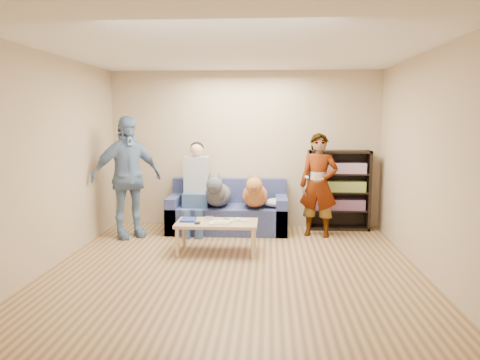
# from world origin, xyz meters

# --- Properties ---
(ground) EXTENTS (5.00, 5.00, 0.00)m
(ground) POSITION_xyz_m (0.00, 0.00, 0.00)
(ground) COLOR brown
(ground) RESTS_ON ground
(ceiling) EXTENTS (5.00, 5.00, 0.00)m
(ceiling) POSITION_xyz_m (0.00, 0.00, 2.60)
(ceiling) COLOR white
(ceiling) RESTS_ON ground
(wall_back) EXTENTS (4.50, 0.00, 4.50)m
(wall_back) POSITION_xyz_m (0.00, 2.50, 1.30)
(wall_back) COLOR tan
(wall_back) RESTS_ON ground
(wall_front) EXTENTS (4.50, 0.00, 4.50)m
(wall_front) POSITION_xyz_m (0.00, -2.50, 1.30)
(wall_front) COLOR tan
(wall_front) RESTS_ON ground
(wall_left) EXTENTS (0.00, 5.00, 5.00)m
(wall_left) POSITION_xyz_m (-2.25, 0.00, 1.30)
(wall_left) COLOR tan
(wall_left) RESTS_ON ground
(wall_right) EXTENTS (0.00, 5.00, 5.00)m
(wall_right) POSITION_xyz_m (2.25, 0.00, 1.30)
(wall_right) COLOR tan
(wall_right) RESTS_ON ground
(blanket) EXTENTS (0.39, 0.33, 0.14)m
(blanket) POSITION_xyz_m (0.53, 1.94, 0.50)
(blanket) COLOR #B2B2B7
(blanket) RESTS_ON sofa
(person_standing_right) EXTENTS (0.66, 0.51, 1.60)m
(person_standing_right) POSITION_xyz_m (1.17, 1.83, 0.80)
(person_standing_right) COLOR gray
(person_standing_right) RESTS_ON ground
(person_standing_left) EXTENTS (1.14, 1.01, 1.85)m
(person_standing_left) POSITION_xyz_m (-1.75, 1.59, 0.93)
(person_standing_left) COLOR #7088B3
(person_standing_left) RESTS_ON ground
(held_controller) EXTENTS (0.05, 0.11, 0.03)m
(held_controller) POSITION_xyz_m (0.97, 1.63, 0.95)
(held_controller) COLOR white
(held_controller) RESTS_ON person_standing_right
(notebook_blue) EXTENTS (0.20, 0.26, 0.03)m
(notebook_blue) POSITION_xyz_m (-0.69, 0.90, 0.43)
(notebook_blue) COLOR #1B2F96
(notebook_blue) RESTS_ON coffee_table
(papers) EXTENTS (0.26, 0.20, 0.02)m
(papers) POSITION_xyz_m (-0.24, 0.75, 0.43)
(papers) COLOR silver
(papers) RESTS_ON coffee_table
(magazine) EXTENTS (0.22, 0.17, 0.01)m
(magazine) POSITION_xyz_m (-0.21, 0.77, 0.44)
(magazine) COLOR beige
(magazine) RESTS_ON coffee_table
(camera_silver) EXTENTS (0.11, 0.06, 0.05)m
(camera_silver) POSITION_xyz_m (-0.41, 0.97, 0.45)
(camera_silver) COLOR #BBBBC0
(camera_silver) RESTS_ON coffee_table
(controller_a) EXTENTS (0.04, 0.13, 0.03)m
(controller_a) POSITION_xyz_m (-0.01, 0.95, 0.43)
(controller_a) COLOR silver
(controller_a) RESTS_ON coffee_table
(controller_b) EXTENTS (0.09, 0.06, 0.03)m
(controller_b) POSITION_xyz_m (0.07, 0.87, 0.43)
(controller_b) COLOR white
(controller_b) RESTS_ON coffee_table
(headphone_cup_a) EXTENTS (0.07, 0.07, 0.02)m
(headphone_cup_a) POSITION_xyz_m (-0.09, 0.83, 0.43)
(headphone_cup_a) COLOR white
(headphone_cup_a) RESTS_ON coffee_table
(headphone_cup_b) EXTENTS (0.07, 0.07, 0.02)m
(headphone_cup_b) POSITION_xyz_m (-0.09, 0.91, 0.43)
(headphone_cup_b) COLOR white
(headphone_cup_b) RESTS_ON coffee_table
(pen_orange) EXTENTS (0.13, 0.06, 0.01)m
(pen_orange) POSITION_xyz_m (-0.31, 0.69, 0.42)
(pen_orange) COLOR orange
(pen_orange) RESTS_ON coffee_table
(pen_black) EXTENTS (0.13, 0.08, 0.01)m
(pen_black) POSITION_xyz_m (-0.17, 1.03, 0.42)
(pen_black) COLOR black
(pen_black) RESTS_ON coffee_table
(wallet) EXTENTS (0.07, 0.12, 0.02)m
(wallet) POSITION_xyz_m (-0.54, 0.73, 0.43)
(wallet) COLOR black
(wallet) RESTS_ON coffee_table
(sofa) EXTENTS (1.90, 0.85, 0.82)m
(sofa) POSITION_xyz_m (-0.25, 2.10, 0.28)
(sofa) COLOR #515B93
(sofa) RESTS_ON ground
(person_seated) EXTENTS (0.40, 0.73, 1.47)m
(person_seated) POSITION_xyz_m (-0.75, 1.97, 0.77)
(person_seated) COLOR #3C5A84
(person_seated) RESTS_ON sofa
(dog_gray) EXTENTS (0.41, 1.25, 0.59)m
(dog_gray) POSITION_xyz_m (-0.40, 1.92, 0.64)
(dog_gray) COLOR #4E5259
(dog_gray) RESTS_ON sofa
(dog_tan) EXTENTS (0.41, 1.16, 0.59)m
(dog_tan) POSITION_xyz_m (0.19, 1.90, 0.63)
(dog_tan) COLOR #B16236
(dog_tan) RESTS_ON sofa
(coffee_table) EXTENTS (1.10, 0.60, 0.42)m
(coffee_table) POSITION_xyz_m (-0.29, 0.85, 0.37)
(coffee_table) COLOR tan
(coffee_table) RESTS_ON ground
(bookshelf) EXTENTS (1.00, 0.34, 1.30)m
(bookshelf) POSITION_xyz_m (1.55, 2.33, 0.68)
(bookshelf) COLOR black
(bookshelf) RESTS_ON ground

